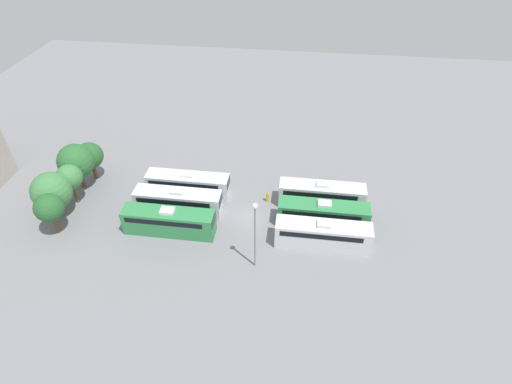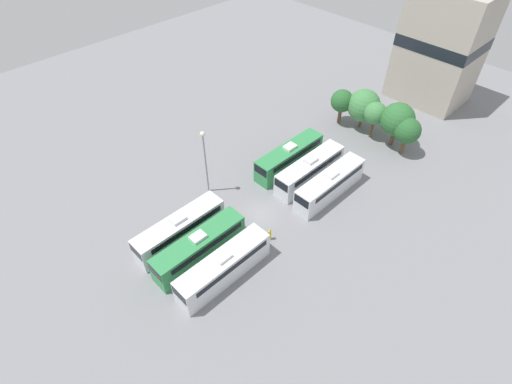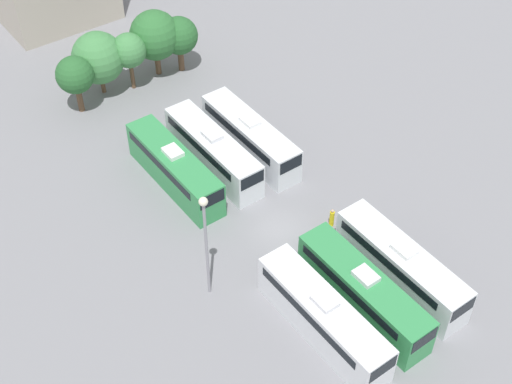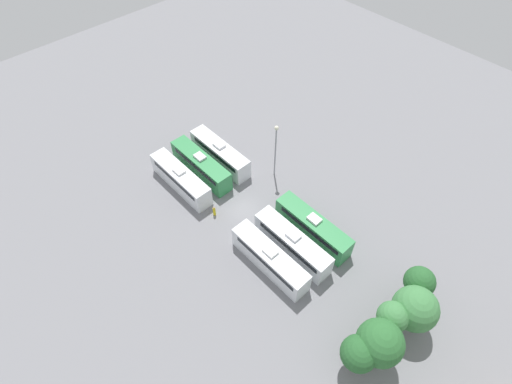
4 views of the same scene
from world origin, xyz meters
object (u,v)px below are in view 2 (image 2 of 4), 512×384
object	(u,v)px
bus_0	(180,229)
light_pole	(205,153)
bus_4	(310,169)
tree_0	(342,101)
tree_2	(375,113)
worker_person	(270,235)
tree_4	(407,131)
tree_1	(364,106)
bus_1	(200,247)
depot_building	(441,46)
tree_3	(398,120)
bus_2	(224,266)
bus_5	(330,184)
bus_3	(289,156)

from	to	relation	value
bus_0	light_pole	bearing A→B (deg)	119.31
light_pole	bus_4	bearing A→B (deg)	54.89
tree_0	tree_2	bearing A→B (deg)	3.28
worker_person	tree_4	world-z (taller)	tree_4
tree_0	tree_2	world-z (taller)	tree_2
tree_0	tree_1	size ratio (longest dim) A/B	0.90
bus_1	tree_4	world-z (taller)	tree_4
depot_building	bus_0	bearing A→B (deg)	-94.26
worker_person	tree_1	bearing A→B (deg)	102.85
tree_2	tree_3	xyz separation A→B (m)	(3.12, 0.67, 0.14)
bus_0	tree_4	xyz separation A→B (m)	(8.89, 31.59, 1.98)
bus_2	bus_4	bearing A→B (deg)	101.68
bus_2	worker_person	distance (m)	6.96
bus_2	worker_person	world-z (taller)	bus_2
tree_4	depot_building	xyz separation A→B (m)	(-5.30, 16.55, 5.05)
tree_2	light_pole	bearing A→B (deg)	-107.47
bus_4	tree_3	size ratio (longest dim) A/B	1.66
bus_5	worker_person	world-z (taller)	bus_5
tree_0	depot_building	xyz separation A→B (m)	(5.47, 16.75, 5.00)
worker_person	tree_3	xyz separation A→B (m)	(-0.15, 25.33, 3.41)
bus_0	depot_building	xyz separation A→B (m)	(3.59, 48.15, 7.03)
bus_1	tree_2	distance (m)	31.82
bus_5	tree_1	bearing A→B (deg)	111.35
bus_1	bus_5	bearing A→B (deg)	78.76
tree_3	depot_building	bearing A→B (deg)	101.41
tree_3	tree_4	xyz separation A→B (m)	(2.12, -0.79, -0.44)
bus_1	worker_person	world-z (taller)	bus_1
bus_5	tree_1	distance (m)	16.37
light_pole	tree_4	distance (m)	27.69
light_pole	tree_4	bearing A→B (deg)	62.01
bus_1	bus_4	world-z (taller)	same
bus_2	bus_1	bearing A→B (deg)	-177.16
tree_1	tree_2	bearing A→B (deg)	-21.94
bus_2	tree_4	size ratio (longest dim) A/B	1.95
bus_5	tree_3	size ratio (longest dim) A/B	1.66
bus_5	tree_3	xyz separation A→B (m)	(-0.20, 14.75, 2.42)
bus_3	tree_2	xyz separation A→B (m)	(3.79, 13.68, 2.28)
bus_0	bus_2	distance (m)	7.15
bus_2	bus_5	size ratio (longest dim) A/B	1.00
bus_1	bus_4	bearing A→B (deg)	89.97
bus_5	depot_building	xyz separation A→B (m)	(-3.38, 30.52, 7.03)
bus_2	worker_person	size ratio (longest dim) A/B	6.63
bus_1	depot_building	size ratio (longest dim) A/B	0.63
bus_1	tree_4	size ratio (longest dim) A/B	1.95
bus_2	bus_4	world-z (taller)	same
tree_0	tree_3	size ratio (longest dim) A/B	0.84
bus_0	tree_0	xyz separation A→B (m)	(-1.88, 31.40, 2.03)
tree_0	tree_4	xyz separation A→B (m)	(10.77, 0.20, -0.05)
bus_0	tree_1	size ratio (longest dim) A/B	1.77
bus_5	depot_building	size ratio (longest dim) A/B	0.63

